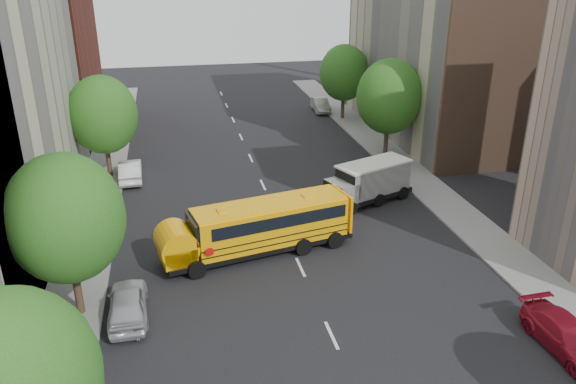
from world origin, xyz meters
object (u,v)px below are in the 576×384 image
object	(u,v)px
street_tree_2	(103,115)
school_bus	(257,226)
street_tree_1	(65,219)
street_tree_5	(344,73)
parked_car_1	(130,170)
parked_car_3	(567,336)
parked_car_5	(320,105)
parked_car_0	(128,303)
street_tree_0	(13,382)
safari_truck	(368,182)
street_tree_4	(389,97)

from	to	relation	value
street_tree_2	school_bus	world-z (taller)	street_tree_2
street_tree_1	street_tree_5	xyz separation A→B (m)	(22.00, 30.00, -0.25)
street_tree_1	school_bus	distance (m)	10.38
street_tree_2	parked_car_1	distance (m)	4.47
school_bus	parked_car_3	distance (m)	15.96
street_tree_1	parked_car_3	distance (m)	22.02
school_bus	parked_car_5	bearing A→B (deg)	56.53
street_tree_5	parked_car_3	xyz separation A→B (m)	(-1.57, -37.00, -4.02)
street_tree_5	parked_car_0	bearing A→B (deg)	-122.81
street_tree_0	safari_truck	bearing A→B (deg)	48.24
street_tree_5	parked_car_1	world-z (taller)	street_tree_5
school_bus	parked_car_3	bearing A→B (deg)	-55.90
street_tree_0	street_tree_2	distance (m)	28.00
safari_truck	parked_car_3	size ratio (longest dim) A/B	1.44
street_tree_2	parked_car_1	xyz separation A→B (m)	(1.56, -0.94, -4.08)
street_tree_0	safari_truck	size ratio (longest dim) A/B	1.09
street_tree_0	street_tree_1	size ratio (longest dim) A/B	0.94
safari_truck	school_bus	bearing A→B (deg)	-169.10
street_tree_4	safari_truck	xyz separation A→B (m)	(-4.57, -8.48, -3.62)
street_tree_4	parked_car_3	distance (m)	25.44
street_tree_2	parked_car_3	bearing A→B (deg)	-50.74
school_bus	safari_truck	bearing A→B (deg)	20.95
safari_truck	street_tree_2	bearing A→B (deg)	132.12
street_tree_1	street_tree_5	size ratio (longest dim) A/B	1.05
street_tree_2	parked_car_0	size ratio (longest dim) A/B	1.75
street_tree_4	safari_truck	bearing A→B (deg)	-118.32
street_tree_0	street_tree_1	world-z (taller)	street_tree_1
parked_car_3	school_bus	bearing A→B (deg)	134.05
parked_car_1	parked_car_5	world-z (taller)	parked_car_1
street_tree_4	parked_car_1	distance (m)	20.91
street_tree_1	school_bus	xyz separation A→B (m)	(8.98, 4.07, -3.26)
street_tree_0	street_tree_5	xyz separation A→B (m)	(22.00, 40.00, 0.06)
street_tree_1	parked_car_0	size ratio (longest dim) A/B	1.79
street_tree_4	parked_car_0	bearing A→B (deg)	-136.61
safari_truck	parked_car_1	world-z (taller)	safari_truck
street_tree_1	parked_car_5	world-z (taller)	street_tree_1
street_tree_4	parked_car_0	world-z (taller)	street_tree_4
street_tree_1	parked_car_0	world-z (taller)	street_tree_1
street_tree_2	parked_car_5	world-z (taller)	street_tree_2
parked_car_0	parked_car_3	distance (m)	19.29
parked_car_0	parked_car_1	distance (m)	17.79
parked_car_1	parked_car_3	distance (m)	30.59
street_tree_5	parked_car_5	distance (m)	5.44
street_tree_1	street_tree_2	bearing A→B (deg)	90.00
street_tree_2	safari_truck	world-z (taller)	street_tree_2
street_tree_1	street_tree_4	distance (m)	28.43
street_tree_2	parked_car_0	distance (m)	19.28
parked_car_3	parked_car_5	size ratio (longest dim) A/B	1.10
street_tree_0	safari_truck	world-z (taller)	street_tree_0
street_tree_0	school_bus	xyz separation A→B (m)	(8.98, 14.07, -2.95)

